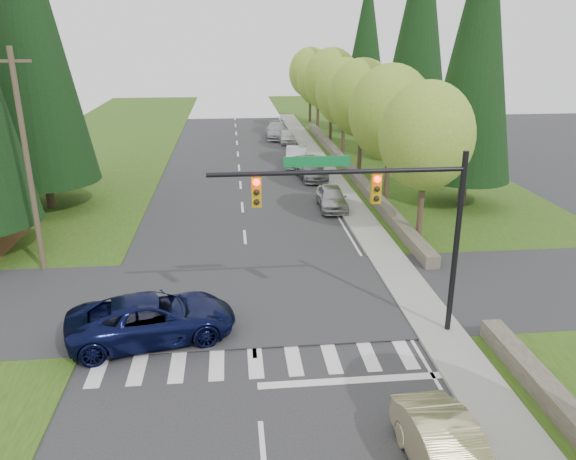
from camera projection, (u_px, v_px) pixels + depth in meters
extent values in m
plane|color=#28282B|center=(261.00, 424.00, 15.98)|extent=(120.00, 120.00, 0.00)
cube|color=#2B4813|center=(446.00, 205.00, 35.96)|extent=(14.00, 110.00, 0.06)
cube|color=#2B4813|center=(25.00, 218.00, 33.48)|extent=(14.00, 110.00, 0.06)
cube|color=#28282B|center=(250.00, 298.00, 23.48)|extent=(120.00, 8.00, 0.10)
cube|color=gray|center=(346.00, 199.00, 37.24)|extent=(1.80, 80.00, 0.13)
cube|color=gray|center=(333.00, 199.00, 37.16)|extent=(0.20, 80.00, 0.13)
cube|color=#4C4438|center=(347.00, 167.00, 44.81)|extent=(0.70, 40.00, 0.70)
cylinder|color=black|center=(456.00, 247.00, 19.75)|extent=(0.20, 0.20, 6.80)
cylinder|color=black|center=(338.00, 172.00, 18.40)|extent=(8.60, 0.16, 0.16)
cube|color=#0C662D|center=(317.00, 162.00, 18.26)|extent=(2.20, 0.04, 0.35)
cube|color=#BF8C0C|center=(376.00, 189.00, 18.73)|extent=(0.32, 0.24, 1.00)
sphere|color=#FF0C05|center=(378.00, 179.00, 18.48)|extent=(0.22, 0.22, 0.22)
cube|color=#BF8C0C|center=(256.00, 192.00, 18.34)|extent=(0.32, 0.24, 1.00)
sphere|color=#FF0C05|center=(256.00, 182.00, 18.10)|extent=(0.22, 0.22, 0.22)
cylinder|color=#473828|center=(28.00, 165.00, 24.65)|extent=(0.24, 0.24, 10.00)
cube|color=#473828|center=(11.00, 61.00, 23.18)|extent=(1.60, 0.10, 0.12)
cylinder|color=#38281C|center=(421.00, 198.00, 29.19)|extent=(0.32, 0.32, 4.76)
ellipsoid|color=olive|center=(427.00, 136.00, 28.11)|extent=(4.80, 4.80, 5.52)
cylinder|color=#38281C|center=(387.00, 166.00, 35.73)|extent=(0.32, 0.32, 4.93)
ellipsoid|color=olive|center=(391.00, 113.00, 34.61)|extent=(5.20, 5.20, 5.98)
cylinder|color=#38281C|center=(360.00, 144.00, 42.26)|extent=(0.32, 0.32, 5.04)
ellipsoid|color=olive|center=(362.00, 98.00, 41.11)|extent=(5.00, 5.00, 5.75)
cylinder|color=#38281C|center=(343.00, 130.00, 48.87)|extent=(0.32, 0.32, 4.82)
ellipsoid|color=olive|center=(345.00, 92.00, 47.78)|extent=(5.00, 5.00, 5.75)
cylinder|color=#38281C|center=(331.00, 117.00, 55.38)|extent=(0.32, 0.32, 5.15)
ellipsoid|color=olive|center=(332.00, 81.00, 54.22)|extent=(5.40, 5.40, 6.21)
cylinder|color=#38281C|center=(318.00, 110.00, 62.00)|extent=(0.32, 0.32, 4.70)
ellipsoid|color=olive|center=(318.00, 80.00, 60.94)|extent=(4.80, 4.80, 5.52)
cylinder|color=#38281C|center=(310.00, 101.00, 68.53)|extent=(0.32, 0.32, 4.98)
ellipsoid|color=olive|center=(310.00, 73.00, 67.40)|extent=(5.20, 5.20, 5.98)
cylinder|color=#38281C|center=(50.00, 193.00, 35.13)|extent=(0.50, 0.50, 2.00)
cone|color=black|center=(24.00, 17.00, 31.68)|extent=(6.46, 6.46, 19.00)
cylinder|color=#38281C|center=(46.00, 171.00, 40.56)|extent=(0.50, 0.50, 2.00)
cone|color=black|center=(26.00, 35.00, 37.45)|extent=(5.78, 5.78, 17.00)
cylinder|color=#38281C|center=(462.00, 190.00, 35.73)|extent=(0.50, 0.50, 2.00)
cone|color=black|center=(478.00, 45.00, 32.79)|extent=(5.44, 5.44, 16.00)
cylinder|color=#38281C|center=(410.00, 147.00, 48.95)|extent=(0.50, 0.50, 2.00)
cone|color=black|center=(419.00, 28.00, 45.68)|extent=(6.12, 6.12, 18.00)
cylinder|color=#38281C|center=(363.00, 123.00, 61.99)|extent=(0.50, 0.50, 2.00)
cone|color=black|center=(366.00, 44.00, 59.21)|extent=(5.10, 5.10, 15.00)
imported|color=beige|center=(449.00, 456.00, 13.73)|extent=(1.81, 4.55, 1.47)
imported|color=#0A0F33|center=(152.00, 318.00, 20.15)|extent=(6.38, 3.93, 1.65)
imported|color=#A6A6AB|center=(332.00, 198.00, 35.17)|extent=(1.78, 4.23, 1.43)
imported|color=slate|center=(311.00, 170.00, 42.37)|extent=(2.34, 4.83, 1.36)
imported|color=silver|center=(297.00, 157.00, 46.27)|extent=(2.29, 4.99, 1.58)
imported|color=silver|center=(286.00, 137.00, 55.94)|extent=(1.75, 3.87, 1.29)
imported|color=#A2A2A7|center=(277.00, 131.00, 58.49)|extent=(2.38, 5.40, 1.54)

